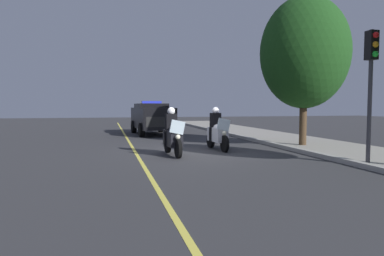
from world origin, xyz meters
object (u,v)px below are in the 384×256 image
Objects in this scene: traffic_light at (371,66)px; tree_mid_block at (304,53)px; police_suv at (152,117)px; police_motorcycle_lead_left at (172,136)px; police_motorcycle_lead_right at (217,132)px.

traffic_light is 0.62× the size of tree_mid_block.
police_suv is at bearing -146.22° from tree_mid_block.
police_motorcycle_lead_left and police_motorcycle_lead_right have the same top height.
police_motorcycle_lead_right is 6.04m from traffic_light.
police_motorcycle_lead_right is 5.04m from tree_mid_block.
police_suv reaches higher than police_motorcycle_lead_right.
traffic_light is 4.74m from tree_mid_block.
police_motorcycle_lead_left is at bearing -2.58° from police_suv.
tree_mid_block is at bearing 100.33° from police_motorcycle_lead_left.
traffic_light reaches higher than police_motorcycle_lead_right.
traffic_light is (4.60, 3.21, 2.23)m from police_motorcycle_lead_right.
tree_mid_block is (0.02, 3.82, 3.29)m from police_motorcycle_lead_right.
police_motorcycle_lead_left is 0.43× the size of police_suv.
police_motorcycle_lead_right is (-1.09, 2.02, 0.00)m from police_motorcycle_lead_left.
tree_mid_block reaches higher than traffic_light.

